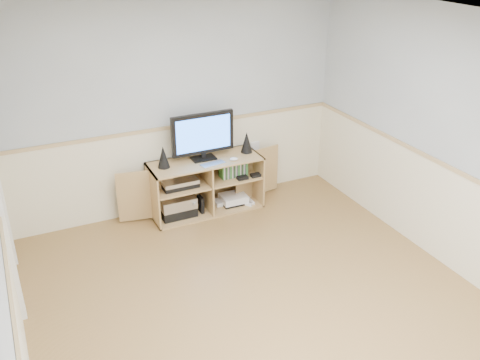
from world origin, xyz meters
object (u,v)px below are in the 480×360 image
keyboard (213,164)px  game_consoles (232,199)px  monitor (203,135)px  media_cabinet (204,183)px

keyboard → game_consoles: (0.30, 0.13, -0.59)m
monitor → game_consoles: monitor is taller
keyboard → game_consoles: keyboard is taller
keyboard → game_consoles: size_ratio=0.64×
monitor → media_cabinet: bearing=90.0°
media_cabinet → game_consoles: bearing=-11.6°
keyboard → game_consoles: bearing=13.6°
keyboard → monitor: bearing=92.6°
media_cabinet → game_consoles: 0.44m
media_cabinet → game_consoles: media_cabinet is taller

